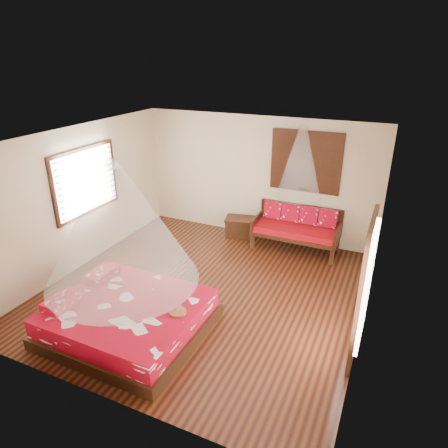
{
  "coord_description": "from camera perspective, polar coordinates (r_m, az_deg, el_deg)",
  "views": [
    {
      "loc": [
        2.9,
        -5.58,
        4.08
      ],
      "look_at": [
        0.14,
        0.54,
        1.15
      ],
      "focal_mm": 32.0,
      "sensor_mm": 36.0,
      "label": 1
    }
  ],
  "objects": [
    {
      "name": "room",
      "position": [
        6.84,
        -2.92,
        0.45
      ],
      "size": [
        5.54,
        5.54,
        2.84
      ],
      "color": "black",
      "rests_on": "ground"
    },
    {
      "name": "window_left",
      "position": [
        8.4,
        -19.11,
        5.79
      ],
      "size": [
        0.1,
        1.74,
        1.34
      ],
      "color": "black",
      "rests_on": "wall_left"
    },
    {
      "name": "mosquito_net_daybed",
      "position": [
        8.31,
        10.89,
        8.64
      ],
      "size": [
        0.93,
        0.93,
        1.5
      ],
      "primitive_type": "cone",
      "color": "white",
      "rests_on": "ceiling"
    },
    {
      "name": "wine_tray",
      "position": [
        6.08,
        -6.62,
        -12.06
      ],
      "size": [
        0.26,
        0.26,
        0.21
      ],
      "rotation": [
        0.0,
        0.0,
        0.11
      ],
      "color": "brown",
      "rests_on": "bed"
    },
    {
      "name": "shutter_panel",
      "position": [
        8.77,
        11.6,
        8.7
      ],
      "size": [
        1.52,
        0.06,
        1.32
      ],
      "color": "black",
      "rests_on": "wall_back"
    },
    {
      "name": "daybed",
      "position": [
        8.91,
        10.38,
        -0.37
      ],
      "size": [
        1.86,
        0.83,
        0.96
      ],
      "color": "black",
      "rests_on": "floor"
    },
    {
      "name": "glazed_door",
      "position": [
        5.82,
        19.1,
        -9.03
      ],
      "size": [
        0.08,
        1.02,
        2.16
      ],
      "color": "black",
      "rests_on": "floor"
    },
    {
      "name": "mosquito_net_main",
      "position": [
        5.78,
        -14.93,
        0.03
      ],
      "size": [
        2.23,
        2.23,
        1.8
      ],
      "primitive_type": "cone",
      "color": "white",
      "rests_on": "ceiling"
    },
    {
      "name": "storage_chest",
      "position": [
        9.46,
        2.28,
        -0.42
      ],
      "size": [
        0.76,
        0.62,
        0.46
      ],
      "rotation": [
        0.0,
        0.0,
        0.22
      ],
      "color": "black",
      "rests_on": "floor"
    },
    {
      "name": "bed",
      "position": [
        6.57,
        -13.61,
        -12.8
      ],
      "size": [
        2.3,
        2.08,
        0.65
      ],
      "rotation": [
        0.0,
        0.0,
        -0.01
      ],
      "color": "black",
      "rests_on": "floor"
    }
  ]
}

